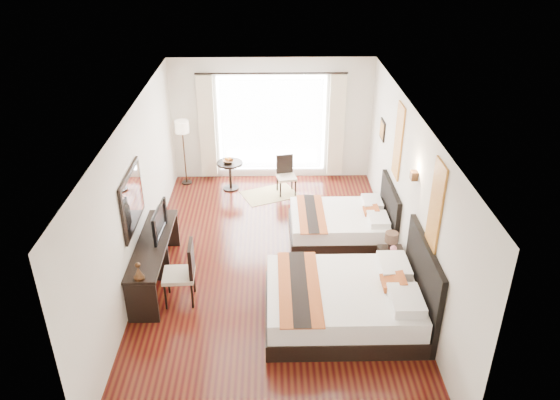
{
  "coord_description": "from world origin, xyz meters",
  "views": [
    {
      "loc": [
        -0.04,
        -7.93,
        5.56
      ],
      "look_at": [
        0.12,
        0.4,
        1.13
      ],
      "focal_mm": 35.0,
      "sensor_mm": 36.0,
      "label": 1
    }
  ],
  "objects_px": {
    "nightstand": "(391,265)",
    "window_chair": "(286,182)",
    "vase": "(393,254)",
    "desk_chair": "(181,284)",
    "television": "(155,221)",
    "table_lamp": "(391,239)",
    "floor_lamp": "(182,131)",
    "bed_far": "(343,223)",
    "side_table": "(230,176)",
    "console_desk": "(155,261)",
    "bed_near": "(349,301)",
    "fruit_bowl": "(228,162)"
  },
  "relations": [
    {
      "from": "floor_lamp",
      "to": "side_table",
      "type": "distance_m",
      "value": 1.44
    },
    {
      "from": "bed_far",
      "to": "vase",
      "type": "height_order",
      "value": "bed_far"
    },
    {
      "from": "nightstand",
      "to": "window_chair",
      "type": "xyz_separation_m",
      "value": [
        -1.69,
        3.17,
        0.01
      ]
    },
    {
      "from": "bed_far",
      "to": "side_table",
      "type": "distance_m",
      "value": 3.08
    },
    {
      "from": "side_table",
      "to": "console_desk",
      "type": "bearing_deg",
      "value": -107.09
    },
    {
      "from": "table_lamp",
      "to": "desk_chair",
      "type": "bearing_deg",
      "value": -169.83
    },
    {
      "from": "side_table",
      "to": "window_chair",
      "type": "relative_size",
      "value": 0.76
    },
    {
      "from": "desk_chair",
      "to": "television",
      "type": "bearing_deg",
      "value": -61.94
    },
    {
      "from": "vase",
      "to": "window_chair",
      "type": "bearing_deg",
      "value": 116.43
    },
    {
      "from": "bed_far",
      "to": "side_table",
      "type": "xyz_separation_m",
      "value": [
        -2.28,
        2.06,
        0.05
      ]
    },
    {
      "from": "side_table",
      "to": "window_chair",
      "type": "distance_m",
      "value": 1.26
    },
    {
      "from": "television",
      "to": "table_lamp",
      "type": "bearing_deg",
      "value": -90.1
    },
    {
      "from": "nightstand",
      "to": "floor_lamp",
      "type": "relative_size",
      "value": 0.34
    },
    {
      "from": "bed_far",
      "to": "window_chair",
      "type": "height_order",
      "value": "bed_far"
    },
    {
      "from": "bed_near",
      "to": "bed_far",
      "type": "bearing_deg",
      "value": 84.81
    },
    {
      "from": "bed_near",
      "to": "window_chair",
      "type": "relative_size",
      "value": 2.76
    },
    {
      "from": "television",
      "to": "bed_near",
      "type": "bearing_deg",
      "value": -110.57
    },
    {
      "from": "table_lamp",
      "to": "console_desk",
      "type": "xyz_separation_m",
      "value": [
        -3.95,
        -0.07,
        -0.36
      ]
    },
    {
      "from": "television",
      "to": "fruit_bowl",
      "type": "bearing_deg",
      "value": -14.93
    },
    {
      "from": "console_desk",
      "to": "window_chair",
      "type": "height_order",
      "value": "window_chair"
    },
    {
      "from": "desk_chair",
      "to": "side_table",
      "type": "xyz_separation_m",
      "value": [
        0.54,
        3.97,
        0.01
      ]
    },
    {
      "from": "vase",
      "to": "bed_near",
      "type": "bearing_deg",
      "value": -132.09
    },
    {
      "from": "vase",
      "to": "side_table",
      "type": "relative_size",
      "value": 0.19
    },
    {
      "from": "bed_far",
      "to": "television",
      "type": "distance_m",
      "value": 3.56
    },
    {
      "from": "floor_lamp",
      "to": "fruit_bowl",
      "type": "relative_size",
      "value": 6.32
    },
    {
      "from": "bed_far",
      "to": "desk_chair",
      "type": "bearing_deg",
      "value": -145.9
    },
    {
      "from": "console_desk",
      "to": "fruit_bowl",
      "type": "distance_m",
      "value": 3.56
    },
    {
      "from": "table_lamp",
      "to": "floor_lamp",
      "type": "xyz_separation_m",
      "value": [
        -3.94,
        3.67,
        0.54
      ]
    },
    {
      "from": "nightstand",
      "to": "vase",
      "type": "bearing_deg",
      "value": -101.45
    },
    {
      "from": "bed_near",
      "to": "floor_lamp",
      "type": "height_order",
      "value": "floor_lamp"
    },
    {
      "from": "fruit_bowl",
      "to": "side_table",
      "type": "bearing_deg",
      "value": 41.21
    },
    {
      "from": "nightstand",
      "to": "table_lamp",
      "type": "xyz_separation_m",
      "value": [
        -0.03,
        0.05,
        0.49
      ]
    },
    {
      "from": "table_lamp",
      "to": "bed_far",
      "type": "bearing_deg",
      "value": 115.56
    },
    {
      "from": "console_desk",
      "to": "television",
      "type": "relative_size",
      "value": 2.6
    },
    {
      "from": "bed_far",
      "to": "side_table",
      "type": "relative_size",
      "value": 2.93
    },
    {
      "from": "bed_far",
      "to": "vase",
      "type": "relative_size",
      "value": 15.37
    },
    {
      "from": "table_lamp",
      "to": "floor_lamp",
      "type": "height_order",
      "value": "floor_lamp"
    },
    {
      "from": "nightstand",
      "to": "side_table",
      "type": "relative_size",
      "value": 0.79
    },
    {
      "from": "bed_far",
      "to": "television",
      "type": "xyz_separation_m",
      "value": [
        -3.31,
        -1.09,
        0.72
      ]
    },
    {
      "from": "bed_near",
      "to": "television",
      "type": "distance_m",
      "value": 3.43
    },
    {
      "from": "console_desk",
      "to": "television",
      "type": "bearing_deg",
      "value": 85.7
    },
    {
      "from": "television",
      "to": "side_table",
      "type": "relative_size",
      "value": 1.3
    },
    {
      "from": "fruit_bowl",
      "to": "nightstand",
      "type": "bearing_deg",
      "value": -48.78
    },
    {
      "from": "bed_far",
      "to": "window_chair",
      "type": "xyz_separation_m",
      "value": [
        -1.04,
        1.83,
        -0.02
      ]
    },
    {
      "from": "side_table",
      "to": "floor_lamp",
      "type": "bearing_deg",
      "value": 163.15
    },
    {
      "from": "television",
      "to": "window_chair",
      "type": "relative_size",
      "value": 0.99
    },
    {
      "from": "nightstand",
      "to": "table_lamp",
      "type": "bearing_deg",
      "value": 121.29
    },
    {
      "from": "bed_far",
      "to": "television",
      "type": "bearing_deg",
      "value": -161.74
    },
    {
      "from": "bed_far",
      "to": "floor_lamp",
      "type": "relative_size",
      "value": 1.27
    },
    {
      "from": "nightstand",
      "to": "fruit_bowl",
      "type": "bearing_deg",
      "value": 131.22
    }
  ]
}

